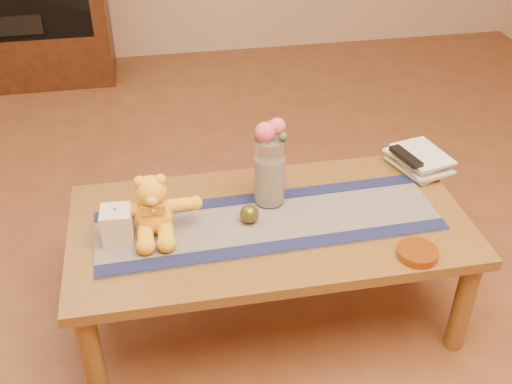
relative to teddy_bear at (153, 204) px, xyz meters
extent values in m
plane|color=brown|center=(0.40, -0.02, -0.56)|extent=(5.50, 5.50, 0.00)
cube|color=brown|center=(0.40, -0.02, -0.13)|extent=(1.40, 0.70, 0.04)
cylinder|color=brown|center=(-0.24, -0.31, -0.36)|extent=(0.07, 0.07, 0.41)
cylinder|color=brown|center=(1.04, -0.31, -0.36)|extent=(0.07, 0.07, 0.41)
cylinder|color=brown|center=(-0.24, 0.27, -0.36)|extent=(0.07, 0.07, 0.41)
cylinder|color=brown|center=(1.04, 0.27, -0.36)|extent=(0.07, 0.07, 0.41)
cube|color=#171740|center=(0.39, -0.03, -0.11)|extent=(1.21, 0.38, 0.01)
cube|color=#151941|center=(0.40, -0.17, -0.10)|extent=(1.20, 0.09, 0.00)
cube|color=#151941|center=(0.39, 0.12, -0.10)|extent=(1.20, 0.09, 0.00)
cube|color=beige|center=(-0.12, -0.03, -0.04)|extent=(0.11, 0.11, 0.12)
cylinder|color=black|center=(-0.12, -0.03, 0.02)|extent=(0.00, 0.00, 0.01)
cylinder|color=silver|center=(0.42, 0.09, 0.03)|extent=(0.11, 0.11, 0.26)
cylinder|color=beige|center=(0.42, 0.09, -0.01)|extent=(0.09, 0.09, 0.18)
sphere|color=#DA4C5C|center=(0.40, 0.08, 0.19)|extent=(0.07, 0.07, 0.07)
sphere|color=#DA4C5C|center=(0.44, 0.10, 0.20)|extent=(0.06, 0.06, 0.06)
sphere|color=#4B5DA4|center=(0.43, 0.13, 0.18)|extent=(0.04, 0.04, 0.04)
sphere|color=#4B5DA4|center=(0.39, 0.11, 0.18)|extent=(0.04, 0.04, 0.04)
sphere|color=#33662D|center=(0.46, 0.07, 0.17)|extent=(0.03, 0.03, 0.03)
sphere|color=#534C1B|center=(0.33, -0.02, -0.07)|extent=(0.09, 0.09, 0.07)
imported|color=beige|center=(0.97, 0.19, -0.10)|extent=(0.23, 0.26, 0.02)
imported|color=beige|center=(0.98, 0.18, -0.08)|extent=(0.20, 0.25, 0.02)
imported|color=beige|center=(0.96, 0.19, -0.06)|extent=(0.24, 0.27, 0.02)
imported|color=beige|center=(0.97, 0.19, -0.04)|extent=(0.21, 0.25, 0.02)
cube|color=black|center=(0.97, 0.18, -0.03)|extent=(0.09, 0.17, 0.02)
cylinder|color=#BF5914|center=(0.83, -0.29, -0.10)|extent=(0.18, 0.18, 0.03)
cube|color=black|center=(-0.80, 2.33, -0.10)|extent=(0.42, 0.28, 0.12)
camera|label=1|loc=(0.04, -1.69, 1.19)|focal=42.78mm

